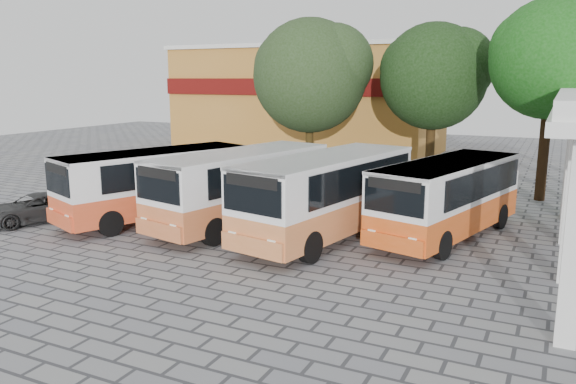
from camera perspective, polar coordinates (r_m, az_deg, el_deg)
The scene contains 10 objects.
ground at distance 18.19m, azimuth 0.60°, elevation -7.15°, with size 90.00×90.00×0.00m, color slate.
shophouse_block at distance 45.47m, azimuth 2.17°, elevation 9.40°, with size 20.40×10.40×8.30m.
bus_far_left at distance 23.82m, azimuth -13.30°, elevation 1.17°, with size 5.17×8.58×2.89m.
bus_centre_left at distance 22.29m, azimuth -4.78°, elevation 0.89°, with size 4.22×8.70×2.99m.
bus_centre_right at distance 20.51m, azimuth 4.04°, elevation 0.11°, with size 4.15×8.91×3.07m.
bus_far_right at distance 21.39m, azimuth 15.94°, elevation -0.19°, with size 4.31×8.34×2.85m.
tree_left at distance 34.03m, azimuth 2.40°, elevation 12.08°, with size 7.08×6.75×9.32m.
tree_middle at distance 32.72m, azimuth 14.74°, elevation 11.62°, with size 6.19×5.89×8.86m.
tree_right at distance 29.35m, azimuth 25.41°, elevation 12.47°, with size 5.89×5.61×9.50m.
parked_car at distance 25.29m, azimuth -24.32°, elevation -1.50°, with size 1.91×4.13×1.15m, color #292929.
Camera 1 is at (7.39, -15.57, 5.81)m, focal length 35.00 mm.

